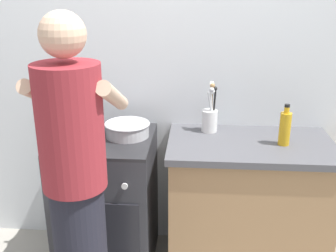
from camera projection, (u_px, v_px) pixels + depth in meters
name	position (u px, v px, depth m)	size (l,w,h in m)	color
back_wall	(195.00, 72.00, 2.63)	(3.20, 0.10, 2.50)	silver
countertop	(246.00, 207.00, 2.55)	(1.00, 0.60, 0.90)	#99724C
stove_range	(107.00, 202.00, 2.61)	(0.60, 0.62, 0.90)	#2D2D33
pot	(81.00, 127.00, 2.46)	(0.28, 0.22, 0.12)	#38383D
mixing_bowl	(127.00, 129.00, 2.48)	(0.28, 0.28, 0.09)	#B7B7BC
utensil_crock	(210.00, 116.00, 2.54)	(0.10, 0.10, 0.33)	silver
oil_bottle	(285.00, 128.00, 2.32)	(0.07, 0.07, 0.25)	gold
person	(77.00, 193.00, 1.90)	(0.41, 0.50, 1.70)	black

